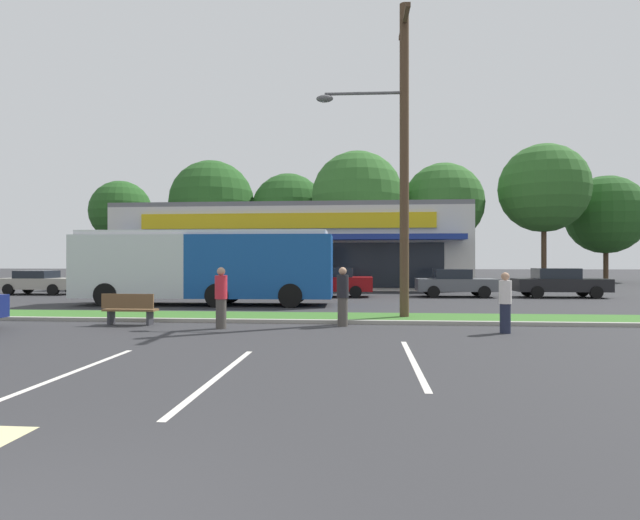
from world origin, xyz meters
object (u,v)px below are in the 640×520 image
(bus_stop_bench, at_px, (129,308))
(car_3, at_px, (40,282))
(car_1, at_px, (559,283))
(pedestrian_by_pole, at_px, (505,303))
(pedestrian_near_bench, at_px, (221,298))
(car_4, at_px, (455,283))
(car_5, at_px, (330,282))
(utility_pole, at_px, (400,151))
(pedestrian_mid, at_px, (343,297))
(city_bus, at_px, (205,265))

(bus_stop_bench, bearing_deg, car_3, -48.72)
(car_1, relative_size, pedestrian_by_pole, 2.90)
(pedestrian_near_bench, bearing_deg, bus_stop_bench, -102.16)
(car_3, xyz_separation_m, pedestrian_by_pole, (22.45, -14.08, 0.10))
(car_4, distance_m, car_5, 6.73)
(car_3, xyz_separation_m, car_5, (16.86, -0.50, 0.08))
(utility_pole, relative_size, pedestrian_near_bench, 5.89)
(pedestrian_mid, bearing_deg, bus_stop_bench, -96.23)
(city_bus, height_order, car_1, city_bus)
(car_1, relative_size, car_3, 1.11)
(utility_pole, distance_m, car_5, 12.14)
(city_bus, bearing_deg, pedestrian_near_bench, 108.97)
(bus_stop_bench, height_order, car_5, car_5)
(car_3, bearing_deg, pedestrian_near_bench, -43.37)
(bus_stop_bench, distance_m, car_3, 17.65)
(bus_stop_bench, bearing_deg, pedestrian_by_pole, 175.65)
(pedestrian_near_bench, bearing_deg, city_bus, -161.20)
(bus_stop_bench, bearing_deg, pedestrian_near_bench, 169.63)
(pedestrian_near_bench, bearing_deg, utility_pole, 113.94)
(car_5, relative_size, pedestrian_by_pole, 2.87)
(city_bus, height_order, pedestrian_mid, city_bus)
(city_bus, distance_m, pedestrian_near_bench, 8.30)
(car_5, bearing_deg, car_4, -176.02)
(car_5, distance_m, pedestrian_by_pole, 14.69)
(utility_pole, height_order, bus_stop_bench, utility_pole)
(car_3, height_order, car_5, car_5)
(city_bus, relative_size, pedestrian_by_pole, 6.94)
(car_5, distance_m, pedestrian_near_bench, 13.50)
(city_bus, distance_m, pedestrian_by_pole, 13.43)
(utility_pole, height_order, car_4, utility_pole)
(utility_pole, distance_m, pedestrian_by_pole, 6.05)
(pedestrian_by_pole, bearing_deg, car_1, 79.53)
(city_bus, xyz_separation_m, car_3, (-11.71, 6.08, -1.04))
(car_4, xyz_separation_m, car_5, (-6.71, -0.47, 0.04))
(utility_pole, distance_m, car_4, 12.76)
(pedestrian_near_bench, bearing_deg, pedestrian_by_pole, 86.18)
(pedestrian_by_pole, bearing_deg, car_3, 162.43)
(utility_pole, height_order, pedestrian_by_pole, utility_pole)
(bus_stop_bench, distance_m, car_1, 21.87)
(utility_pole, bearing_deg, car_5, 105.55)
(car_3, bearing_deg, car_4, -0.07)
(pedestrian_by_pole, relative_size, pedestrian_mid, 0.93)
(car_3, height_order, pedestrian_mid, pedestrian_mid)
(utility_pole, height_order, pedestrian_mid, utility_pole)
(utility_pole, height_order, car_5, utility_pole)
(utility_pole, relative_size, car_1, 2.19)
(car_1, bearing_deg, utility_pole, -129.07)
(car_1, height_order, pedestrian_near_bench, pedestrian_near_bench)
(pedestrian_mid, bearing_deg, pedestrian_by_pole, 67.11)
(city_bus, xyz_separation_m, pedestrian_near_bench, (2.90, -7.73, -0.88))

